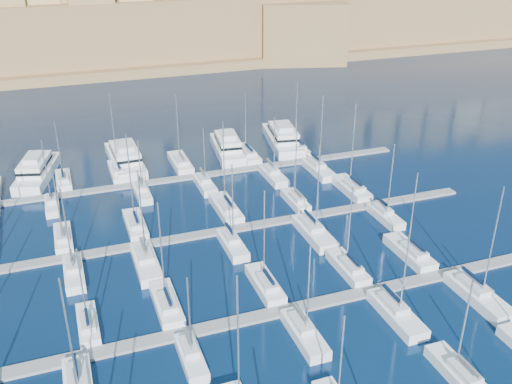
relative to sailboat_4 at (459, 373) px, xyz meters
name	(u,v)px	position (x,y,z in m)	size (l,w,h in m)	color
ground	(250,263)	(-13.24, 28.84, -0.73)	(600.00, 600.00, 0.00)	#031233
pontoon_mid_near	(282,311)	(-13.24, 16.84, -0.53)	(84.00, 2.00, 0.40)	slate
pontoon_mid_far	(229,230)	(-13.24, 38.84, -0.53)	(84.00, 2.00, 0.40)	slate
pontoon_far	(195,176)	(-13.24, 60.84, -0.53)	(84.00, 2.00, 0.40)	slate
sailboat_4	(459,373)	(0.00, 0.00, 0.00)	(2.56, 8.54, 12.51)	white
sailboat_13	(88,325)	(-36.21, 21.62, -0.02)	(2.33, 7.76, 11.20)	white
sailboat_14	(167,304)	(-26.62, 22.40, 0.03)	(2.80, 9.35, 14.97)	white
sailboat_15	(265,284)	(-13.49, 22.21, 0.02)	(2.69, 8.95, 14.46)	white
sailboat_16	(348,268)	(-1.29, 22.10, 0.01)	(2.62, 8.74, 13.13)	white
sailboat_17	(410,252)	(9.00, 22.61, 0.02)	(2.94, 9.78, 13.35)	white
sailboat_20	(191,357)	(-26.04, 12.17, -0.01)	(2.26, 7.55, 11.65)	white
sailboat_21	(304,333)	(-12.70, 11.52, 0.01)	(2.66, 8.87, 13.10)	white
sailboat_22	(396,313)	(-0.61, 11.11, 0.02)	(2.91, 9.70, 14.15)	white
sailboat_23	(478,295)	(11.25, 10.74, 0.05)	(3.14, 10.45, 16.66)	white
sailboat_25	(63,238)	(-37.92, 43.95, 0.00)	(2.53, 8.43, 13.05)	white
sailboat_26	(136,225)	(-26.98, 44.44, 0.04)	(2.83, 9.42, 15.93)	white
sailboat_27	(226,208)	(-11.88, 44.93, 0.05)	(3.13, 10.43, 16.07)	white
sailboat_28	(296,201)	(0.22, 43.75, 0.01)	(2.41, 8.03, 13.49)	white
sailboat_29	(351,188)	(11.55, 44.88, 0.05)	(3.10, 10.33, 16.50)	white
sailboat_31	(74,273)	(-37.05, 33.68, 0.01)	(2.56, 8.53, 13.89)	white
sailboat_32	(146,263)	(-27.38, 32.87, 0.04)	(3.06, 10.20, 15.40)	white
sailboat_33	(232,244)	(-14.41, 33.64, 0.02)	(2.59, 8.63, 14.03)	white
sailboat_34	(314,232)	(-1.55, 32.73, 0.04)	(3.15, 10.48, 15.58)	white
sailboat_35	(385,216)	(11.71, 33.82, 0.01)	(2.48, 8.25, 13.60)	white
sailboat_37	(64,180)	(-36.77, 66.07, 0.00)	(2.60, 8.67, 12.21)	white
sailboat_38	(118,172)	(-26.73, 66.60, 0.04)	(2.93, 9.76, 16.27)	white
sailboat_39	(181,163)	(-14.54, 66.95, 0.04)	(3.14, 10.46, 14.87)	white
sailboat_40	(247,154)	(-0.70, 66.86, 0.03)	(3.08, 10.28, 13.68)	white
sailboat_41	(297,148)	(10.26, 66.47, 0.03)	(2.85, 9.48, 14.88)	white
sailboat_43	(52,205)	(-39.12, 56.25, 0.00)	(2.22, 7.38, 12.80)	white
sailboat_44	(142,193)	(-23.99, 55.98, -0.02)	(2.38, 7.94, 10.97)	white
sailboat_45	(205,184)	(-12.65, 55.71, -0.01)	(2.55, 8.49, 11.91)	white
sailboat_46	(273,175)	(0.52, 55.31, 0.01)	(2.79, 9.29, 12.57)	white
sailboat_47	(318,169)	(9.74, 54.95, 0.04)	(3.01, 10.03, 15.79)	white
motor_yacht_a	(36,170)	(-41.30, 70.45, 1.00)	(9.16, 17.59, 5.25)	white
motor_yacht_b	(125,158)	(-24.70, 71.07, 1.00)	(5.98, 18.32, 5.25)	white
motor_yacht_c	(227,146)	(-3.82, 70.12, 1.00)	(6.81, 16.66, 5.25)	white
motor_yacht_d	(283,137)	(9.05, 71.24, 1.00)	(8.62, 19.19, 5.25)	white
fortified_city	(108,10)	(-13.43, 184.10, 14.01)	(460.00, 108.95, 59.52)	brown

